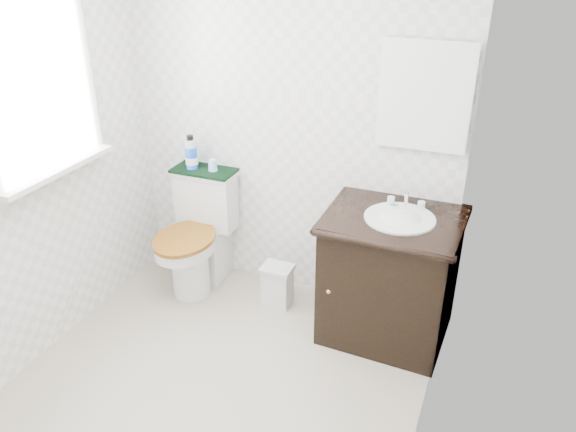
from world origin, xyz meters
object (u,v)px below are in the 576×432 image
Objects in this scene: trash_bin at (277,285)px; mouthwash_bottle at (191,153)px; vanity at (390,273)px; toilet at (200,238)px; cup at (213,165)px.

mouthwash_bottle is at bearing 167.03° from trash_bin.
vanity is 1.54m from mouthwash_bottle.
toilet reaches higher than trash_bin.
trash_bin is 3.73× the size of cup.
mouthwash_bottle is at bearing -175.00° from cup.
trash_bin is (0.61, -0.05, -0.21)m from toilet.
trash_bin is at bearing -12.97° from mouthwash_bottle.
vanity is (1.36, -0.06, 0.08)m from toilet.
mouthwash_bottle is at bearing 126.11° from toilet.
vanity is at bearing -8.36° from cup.
toilet is at bearing -118.94° from cup.
trash_bin is at bearing 178.72° from vanity.
trash_bin is 1.27× the size of mouthwash_bottle.
toilet is at bearing 175.59° from trash_bin.
trash_bin is at bearing -4.41° from toilet.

